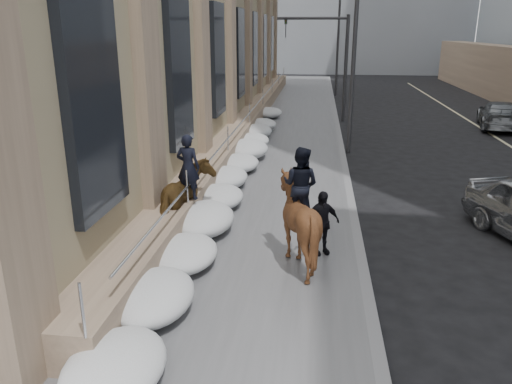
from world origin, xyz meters
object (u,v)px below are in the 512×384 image
car_grey (500,115)px  mounted_horse_left (187,195)px  mounted_horse_right (297,217)px  pedestrian (321,223)px

car_grey → mounted_horse_left: bearing=64.0°
mounted_horse_left → mounted_horse_right: 3.38m
mounted_horse_left → car_grey: mounted_horse_left is taller
mounted_horse_right → pedestrian: bearing=-112.8°
mounted_horse_right → pedestrian: (0.54, 0.56, -0.34)m
mounted_horse_left → pedestrian: bearing=172.2°
car_grey → pedestrian: bearing=73.6°
pedestrian → mounted_horse_right: bearing=-157.3°
mounted_horse_left → mounted_horse_right: (2.96, -1.61, 0.14)m
mounted_horse_left → pedestrian: mounted_horse_left is taller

